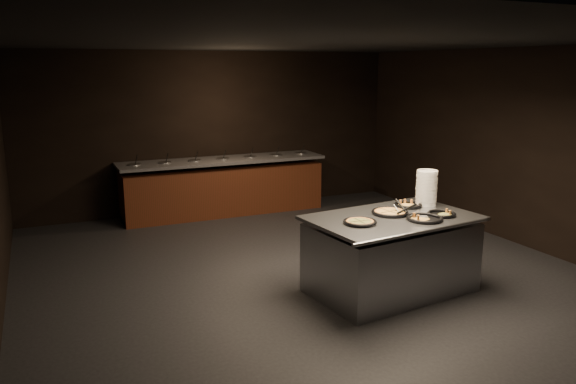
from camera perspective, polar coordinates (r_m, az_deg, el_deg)
name	(u,v)px	position (r m, az deg, el deg)	size (l,w,h in m)	color
room	(313,166)	(6.78, 2.51, 2.70)	(7.02, 8.02, 2.92)	black
salad_bar	(224,190)	(10.22, -6.54, 0.23)	(3.70, 0.83, 1.18)	#542013
serving_counter	(391,256)	(6.77, 10.42, -6.37)	(2.04, 1.44, 0.92)	#ACAFB3
plate_stack	(427,188)	(7.23, 13.90, 0.41)	(0.26, 0.26, 0.43)	white
pan_veggie_whole	(360,222)	(6.26, 7.32, -3.03)	(0.37, 0.37, 0.04)	black
pan_cheese_whole	(390,212)	(6.73, 10.33, -2.03)	(0.44, 0.44, 0.04)	black
pan_cheese_slices_a	(408,205)	(7.13, 12.09, -1.29)	(0.34, 0.34, 0.04)	black
pan_cheese_slices_b	(425,218)	(6.54, 13.71, -2.62)	(0.41, 0.41, 0.04)	black
pan_veggie_slices	(442,214)	(6.79, 15.33, -2.16)	(0.33, 0.33, 0.04)	black
server_left	(398,207)	(6.74, 11.16, -1.50)	(0.10, 0.34, 0.16)	#ACAFB3
server_right	(411,211)	(6.57, 12.39, -1.90)	(0.34, 0.22, 0.18)	#ACAFB3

